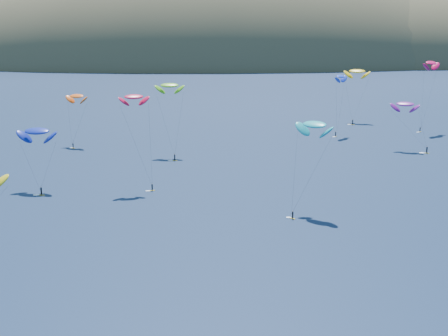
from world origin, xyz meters
name	(u,v)px	position (x,y,z in m)	size (l,w,h in m)	color
island	(237,71)	(39.40, 562.36, -10.74)	(730.00, 300.00, 210.00)	#3D3526
kitesurfer_1	(77,96)	(-46.14, 153.80, 16.04)	(8.99, 11.39, 18.36)	gold
kitesurfer_3	(170,85)	(-15.10, 138.66, 20.98)	(8.79, 14.36, 23.44)	gold
kitesurfer_4	(341,76)	(45.17, 167.41, 20.69)	(7.27, 10.33, 22.81)	gold
kitesurfer_5	(315,125)	(17.77, 78.22, 18.85)	(10.75, 12.77, 21.39)	gold
kitesurfer_6	(405,104)	(59.67, 140.39, 14.38)	(10.69, 12.38, 16.85)	gold
kitesurfer_8	(431,63)	(79.80, 172.51, 24.95)	(9.75, 8.96, 27.53)	gold
kitesurfer_9	(134,97)	(-22.76, 99.57, 22.42)	(8.73, 8.02, 24.50)	gold
kitesurfer_10	(37,131)	(-46.77, 99.62, 14.18)	(10.64, 11.55, 16.96)	gold
kitesurfer_11	(357,71)	(59.02, 196.82, 20.00)	(11.06, 15.85, 22.84)	gold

